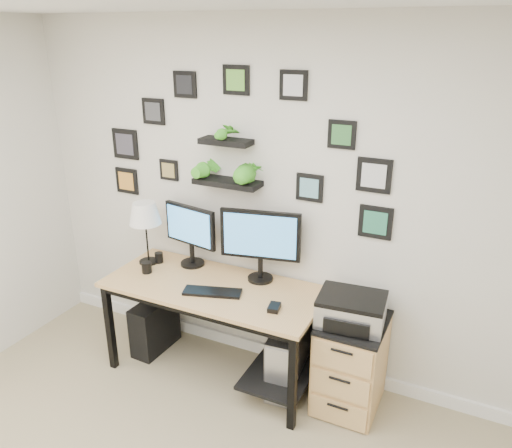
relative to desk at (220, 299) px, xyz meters
The scene contains 14 objects.
room 0.70m from the desk, 52.30° to the left, with size 4.00×4.00×4.00m.
desk is the anchor object (origin of this frame).
monitor_left 0.58m from the desk, 152.28° to the left, with size 0.48×0.22×0.49m.
monitor_right 0.54m from the desk, 38.08° to the left, with size 0.58×0.22×0.54m.
keyboard 0.19m from the desk, 82.16° to the right, with size 0.41×0.13×0.02m, color black.
mouse 0.54m from the desk, 17.08° to the right, with size 0.07×0.11×0.03m, color black.
table_lamp 0.87m from the desk, behind, with size 0.25×0.25×0.50m.
mug 0.62m from the desk, behind, with size 0.08×0.08×0.09m, color black.
pen_cup 0.65m from the desk, 169.76° to the left, with size 0.07×0.07×0.08m, color black.
pc_tower_black 0.76m from the desk, behind, with size 0.19×0.43×0.43m, color black.
pc_tower_grey 0.66m from the desk, ahead, with size 0.26×0.52×0.49m.
file_cabinet 1.03m from the desk, ahead, with size 0.43×0.53×0.67m.
printer 0.98m from the desk, ahead, with size 0.46×0.38×0.20m.
wall_decor 1.07m from the desk, 96.78° to the left, with size 2.28×0.18×1.08m.
Camera 1 is at (1.39, -1.13, 2.48)m, focal length 35.00 mm.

